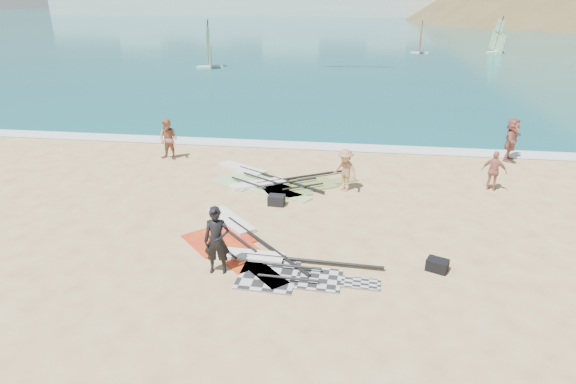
# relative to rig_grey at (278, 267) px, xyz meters

# --- Properties ---
(ground) EXTENTS (300.00, 300.00, 0.00)m
(ground) POSITION_rel_rig_grey_xyz_m (0.34, -0.91, -0.05)
(ground) COLOR #E5C986
(ground) RESTS_ON ground
(sea) EXTENTS (300.00, 240.00, 0.06)m
(sea) POSITION_rel_rig_grey_xyz_m (0.34, 131.09, -0.05)
(sea) COLOR #0D4C5F
(sea) RESTS_ON ground
(surf_line) EXTENTS (300.00, 1.20, 0.04)m
(surf_line) POSITION_rel_rig_grey_xyz_m (0.34, 11.39, -0.05)
(surf_line) COLOR white
(surf_line) RESTS_ON ground
(far_town) EXTENTS (160.00, 8.00, 12.00)m
(far_town) POSITION_rel_rig_grey_xyz_m (-15.39, 149.09, 4.45)
(far_town) COLOR white
(far_town) RESTS_ON ground
(rig_grey) EXTENTS (4.86, 2.01, 0.19)m
(rig_grey) POSITION_rel_rig_grey_xyz_m (0.00, 0.00, 0.00)
(rig_grey) COLOR #272629
(rig_grey) RESTS_ON ground
(rig_green) EXTENTS (4.84, 4.05, 0.20)m
(rig_green) POSITION_rel_rig_grey_xyz_m (-2.09, 6.68, 0.00)
(rig_green) COLOR #6ECD2F
(rig_green) RESTS_ON ground
(rig_orange) EXTENTS (4.98, 3.51, 0.20)m
(rig_orange) POSITION_rel_rig_grey_xyz_m (-0.66, 6.10, 0.00)
(rig_orange) COLOR #FFA219
(rig_orange) RESTS_ON ground
(rig_red) EXTENTS (4.24, 4.77, 0.20)m
(rig_red) POSITION_rel_rig_grey_xyz_m (-1.60, 1.57, 0.00)
(rig_red) COLOR red
(rig_red) RESTS_ON ground
(gear_bag_near) EXTENTS (0.60, 0.45, 0.37)m
(gear_bag_near) POSITION_rel_rig_grey_xyz_m (-0.73, 4.22, 0.13)
(gear_bag_near) COLOR black
(gear_bag_near) RESTS_ON ground
(gear_bag_far) EXTENTS (0.67, 0.58, 0.34)m
(gear_bag_far) POSITION_rel_rig_grey_xyz_m (4.32, 0.51, 0.12)
(gear_bag_far) COLOR black
(gear_bag_far) RESTS_ON ground
(person_wetsuit) EXTENTS (0.74, 0.53, 1.91)m
(person_wetsuit) POSITION_rel_rig_grey_xyz_m (-1.57, -0.38, 0.91)
(person_wetsuit) COLOR black
(person_wetsuit) RESTS_ON ground
(beachgoer_left) EXTENTS (1.00, 0.83, 1.86)m
(beachgoer_left) POSITION_rel_rig_grey_xyz_m (-6.36, 8.59, 0.88)
(beachgoer_left) COLOR #A96950
(beachgoer_left) RESTS_ON ground
(beachgoer_mid) EXTENTS (1.22, 1.12, 1.64)m
(beachgoer_mid) POSITION_rel_rig_grey_xyz_m (1.62, 5.95, 0.77)
(beachgoer_mid) COLOR #AD7B57
(beachgoer_mid) RESTS_ON ground
(beachgoer_back) EXTENTS (0.98, 0.71, 1.55)m
(beachgoer_back) POSITION_rel_rig_grey_xyz_m (7.21, 6.78, 0.72)
(beachgoer_back) COLOR #BA6E61
(beachgoer_back) RESTS_ON ground
(beachgoer_right) EXTENTS (1.22, 1.88, 1.94)m
(beachgoer_right) POSITION_rel_rig_grey_xyz_m (8.84, 10.59, 0.92)
(beachgoer_right) COLOR #9D5B4F
(beachgoer_right) RESTS_ON ground
(windsurfer_left) EXTENTS (2.61, 2.84, 4.65)m
(windsurfer_left) POSITION_rel_rig_grey_xyz_m (-12.85, 36.54, 1.29)
(windsurfer_left) COLOR white
(windsurfer_left) RESTS_ON ground
(windsurfer_centre) EXTENTS (2.16, 2.62, 3.90)m
(windsurfer_centre) POSITION_rel_rig_grey_xyz_m (9.37, 52.18, 1.13)
(windsurfer_centre) COLOR white
(windsurfer_centre) RESTS_ON ground
(windsurfer_right) EXTENTS (2.48, 2.71, 4.41)m
(windsurfer_right) POSITION_rel_rig_grey_xyz_m (18.96, 54.17, 1.24)
(windsurfer_right) COLOR white
(windsurfer_right) RESTS_ON ground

